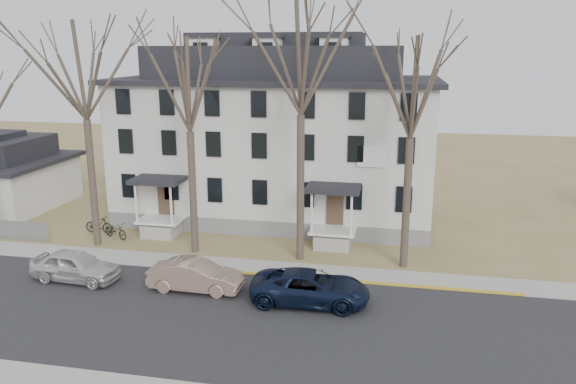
% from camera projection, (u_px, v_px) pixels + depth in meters
% --- Properties ---
extents(ground, '(120.00, 120.00, 0.00)m').
position_uv_depth(ground, '(229.00, 348.00, 21.34)').
color(ground, olive).
rests_on(ground, ground).
extents(main_road, '(120.00, 10.00, 0.04)m').
position_uv_depth(main_road, '(244.00, 324.00, 23.24)').
color(main_road, '#27272A').
rests_on(main_road, ground).
extents(far_sidewalk, '(120.00, 2.00, 0.08)m').
position_uv_depth(far_sidewalk, '(275.00, 270.00, 28.95)').
color(far_sidewalk, '#A09F97').
rests_on(far_sidewalk, ground).
extents(yellow_curb, '(14.00, 0.25, 0.06)m').
position_uv_depth(yellow_curb, '(372.00, 284.00, 27.14)').
color(yellow_curb, gold).
rests_on(yellow_curb, ground).
extents(boarding_house, '(20.80, 12.36, 12.05)m').
position_uv_depth(boarding_house, '(278.00, 137.00, 37.45)').
color(boarding_house, slate).
rests_on(boarding_house, ground).
extents(tree_far_left, '(8.40, 8.40, 13.72)m').
position_uv_depth(tree_far_left, '(82.00, 63.00, 30.18)').
color(tree_far_left, '#473B31').
rests_on(tree_far_left, ground).
extents(tree_mid_left, '(7.80, 7.80, 12.74)m').
position_uv_depth(tree_mid_left, '(188.00, 78.00, 29.23)').
color(tree_mid_left, '#473B31').
rests_on(tree_mid_left, ground).
extents(tree_center, '(9.00, 9.00, 14.70)m').
position_uv_depth(tree_center, '(301.00, 48.00, 27.73)').
color(tree_center, '#473B31').
rests_on(tree_center, ground).
extents(tree_mid_right, '(7.80, 7.80, 12.74)m').
position_uv_depth(tree_mid_right, '(413.00, 80.00, 27.05)').
color(tree_mid_right, '#473B31').
rests_on(tree_mid_right, ground).
extents(car_silver, '(4.52, 2.07, 1.50)m').
position_uv_depth(car_silver, '(75.00, 267.00, 27.38)').
color(car_silver, silver).
rests_on(car_silver, ground).
extents(car_tan, '(4.39, 1.55, 1.44)m').
position_uv_depth(car_tan, '(195.00, 276.00, 26.27)').
color(car_tan, gray).
rests_on(car_tan, ground).
extents(car_navy, '(5.35, 2.59, 1.47)m').
position_uv_depth(car_navy, '(310.00, 288.00, 24.93)').
color(car_navy, black).
rests_on(car_navy, ground).
extents(bicycle_left, '(1.98, 1.33, 0.98)m').
position_uv_depth(bicycle_left, '(116.00, 231.00, 33.57)').
color(bicycle_left, black).
rests_on(bicycle_left, ground).
extents(bicycle_right, '(1.87, 0.61, 1.11)m').
position_uv_depth(bicycle_right, '(99.00, 225.00, 34.45)').
color(bicycle_right, black).
rests_on(bicycle_right, ground).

